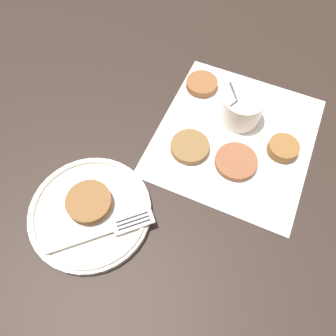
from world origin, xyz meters
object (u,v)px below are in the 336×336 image
sauce_bowl (243,109)px  serving_plate (90,212)px  fritter_on_plate (89,202)px  fork (112,229)px

sauce_bowl → serving_plate: (-0.29, 0.23, -0.02)m
sauce_bowl → fritter_on_plate: size_ratio=1.53×
fritter_on_plate → sauce_bowl: bearing=-40.2°
sauce_bowl → fork: (-0.31, 0.18, -0.01)m
serving_plate → fritter_on_plate: bearing=14.2°
serving_plate → fork: 0.06m
sauce_bowl → serving_plate: sauce_bowl is taller
sauce_bowl → fritter_on_plate: bearing=139.8°
serving_plate → fritter_on_plate: (0.01, 0.00, 0.02)m
fork → sauce_bowl: bearing=-29.8°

